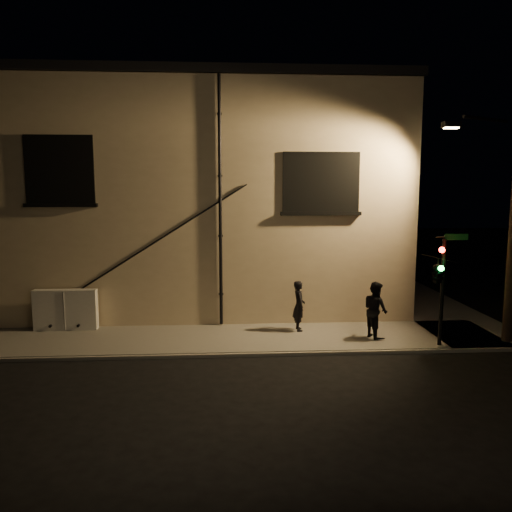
{
  "coord_description": "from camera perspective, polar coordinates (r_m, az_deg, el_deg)",
  "views": [
    {
      "loc": [
        -1.66,
        -13.81,
        4.78
      ],
      "look_at": [
        -0.67,
        1.8,
        2.66
      ],
      "focal_mm": 35.0,
      "sensor_mm": 36.0,
      "label": 1
    }
  ],
  "objects": [
    {
      "name": "ground",
      "position": [
        14.71,
        3.12,
        -11.25
      ],
      "size": [
        90.0,
        90.0,
        0.0
      ],
      "primitive_type": "plane",
      "color": "black"
    },
    {
      "name": "sidewalk",
      "position": [
        19.02,
        5.25,
        -6.68
      ],
      "size": [
        21.0,
        16.0,
        0.12
      ],
      "color": "slate",
      "rests_on": "ground"
    },
    {
      "name": "traffic_signal",
      "position": [
        15.51,
        20.09,
        -1.71
      ],
      "size": [
        1.27,
        1.97,
        3.34
      ],
      "color": "black",
      "rests_on": "sidewalk"
    },
    {
      "name": "streetlamp_pole",
      "position": [
        16.81,
        27.13,
        3.87
      ],
      "size": [
        2.03,
        1.39,
        7.37
      ],
      "color": "black",
      "rests_on": "ground"
    },
    {
      "name": "pedestrian_b",
      "position": [
        16.17,
        13.5,
        -5.98
      ],
      "size": [
        0.89,
        1.02,
        1.78
      ],
      "primitive_type": "imported",
      "rotation": [
        0.0,
        0.0,
        1.86
      ],
      "color": "black",
      "rests_on": "sidewalk"
    },
    {
      "name": "pedestrian_a",
      "position": [
        16.56,
        4.93,
        -5.68
      ],
      "size": [
        0.43,
        0.62,
        1.66
      ],
      "primitive_type": "imported",
      "rotation": [
        0.0,
        0.0,
        1.62
      ],
      "color": "black",
      "rests_on": "sidewalk"
    },
    {
      "name": "building",
      "position": [
        22.85,
        -7.02,
        6.72
      ],
      "size": [
        16.2,
        12.23,
        8.8
      ],
      "color": "beige",
      "rests_on": "ground"
    },
    {
      "name": "utility_cabinet",
      "position": [
        17.79,
        -20.92,
        -5.74
      ],
      "size": [
        2.05,
        0.35,
        1.35
      ],
      "primitive_type": "cube",
      "color": "silver",
      "rests_on": "sidewalk"
    }
  ]
}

